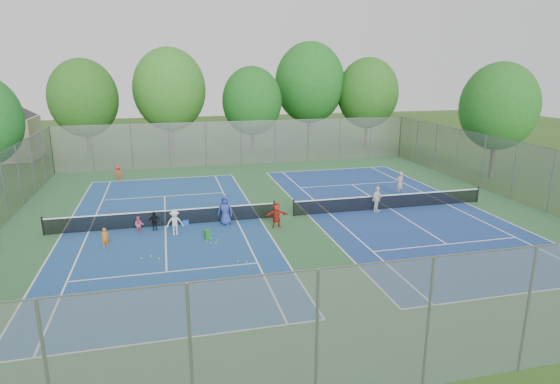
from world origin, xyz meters
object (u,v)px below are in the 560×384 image
Objects in this scene: instructor at (400,184)px; net_left at (165,218)px; net_right at (390,202)px; ball_hopper at (207,234)px; ball_crate at (185,222)px.

net_left is at bearing -3.43° from instructor.
instructor reaches higher than net_left.
ball_hopper is (-11.86, -2.64, -0.20)m from net_right.
net_left reaches higher than ball_hopper.
ball_crate is at bearing -1.65° from net_left.
net_left is at bearing 178.35° from ball_crate.
net_right reaches higher than ball_crate.
instructor is at bearing 52.84° from net_right.
net_left is at bearing 180.00° from net_right.
net_left is 25.46× the size of ball_hopper.
net_left is at bearing 129.01° from ball_hopper.
net_left is 7.44× the size of instructor.
instructor is at bearing 10.45° from ball_crate.
ball_hopper is at bearing 8.04° from instructor.
ball_crate is 0.20× the size of instructor.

